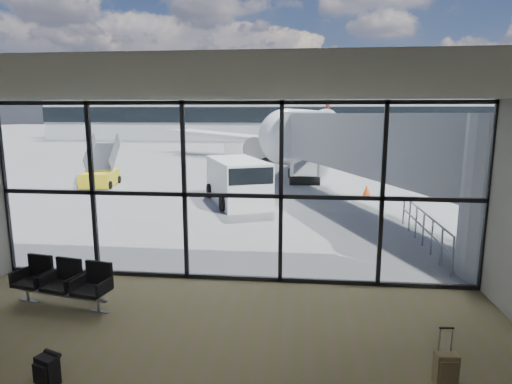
% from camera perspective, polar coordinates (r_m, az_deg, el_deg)
% --- Properties ---
extents(ground, '(220.00, 220.00, 0.00)m').
position_cam_1_polar(ground, '(50.41, 4.19, 5.63)').
color(ground, slate).
rests_on(ground, ground).
extents(lounge_shell, '(12.02, 8.01, 4.51)m').
position_cam_1_polar(lounge_shell, '(5.87, -10.81, -4.92)').
color(lounge_shell, brown).
rests_on(lounge_shell, ground).
extents(glass_curtain_wall, '(12.10, 0.12, 4.50)m').
position_cam_1_polar(glass_curtain_wall, '(10.52, -3.19, -0.20)').
color(glass_curtain_wall, white).
rests_on(glass_curtain_wall, ground).
extents(jet_bridge, '(8.00, 16.50, 4.33)m').
position_cam_1_polar(jet_bridge, '(17.64, 16.68, 5.35)').
color(jet_bridge, gray).
rests_on(jet_bridge, ground).
extents(apron_railing, '(0.06, 5.46, 1.11)m').
position_cam_1_polar(apron_railing, '(14.67, 21.46, -3.98)').
color(apron_railing, gray).
rests_on(apron_railing, ground).
extents(far_terminal, '(80.00, 12.20, 11.00)m').
position_cam_1_polar(far_terminal, '(72.21, 4.38, 10.41)').
color(far_terminal, '#A8A8A3').
rests_on(far_terminal, ground).
extents(tree_0, '(4.95, 4.95, 7.12)m').
position_cam_1_polar(tree_0, '(94.54, -23.86, 9.82)').
color(tree_0, '#382619').
rests_on(tree_0, ground).
extents(tree_1, '(5.61, 5.61, 8.07)m').
position_cam_1_polar(tree_1, '(91.73, -20.58, 10.44)').
color(tree_1, '#382619').
rests_on(tree_1, ground).
extents(tree_2, '(6.27, 6.27, 9.03)m').
position_cam_1_polar(tree_2, '(89.24, -17.09, 11.06)').
color(tree_2, '#382619').
rests_on(tree_2, ground).
extents(tree_3, '(4.95, 4.95, 7.12)m').
position_cam_1_polar(tree_3, '(87.07, -13.35, 10.44)').
color(tree_3, '#382619').
rests_on(tree_3, ground).
extents(tree_4, '(5.61, 5.61, 8.07)m').
position_cam_1_polar(tree_4, '(85.29, -9.49, 11.00)').
color(tree_4, '#382619').
rests_on(tree_4, ground).
extents(tree_5, '(6.27, 6.27, 9.03)m').
position_cam_1_polar(tree_5, '(83.90, -5.48, 11.53)').
color(tree_5, '#382619').
rests_on(tree_5, ground).
extents(seating_row, '(2.30, 1.03, 1.02)m').
position_cam_1_polar(seating_row, '(10.52, -24.14, -10.66)').
color(seating_row, gray).
rests_on(seating_row, ground).
extents(backpack, '(0.40, 0.40, 0.51)m').
position_cam_1_polar(backpack, '(7.91, -26.10, -20.56)').
color(backpack, black).
rests_on(backpack, ground).
extents(suitcase, '(0.35, 0.27, 0.92)m').
position_cam_1_polar(suitcase, '(7.77, 24.03, -20.75)').
color(suitcase, brown).
rests_on(suitcase, ground).
extents(airliner, '(29.60, 34.47, 8.91)m').
position_cam_1_polar(airliner, '(41.20, 7.76, 8.28)').
color(airliner, white).
rests_on(airliner, ground).
extents(service_van, '(3.75, 5.18, 2.06)m').
position_cam_1_polar(service_van, '(20.07, -2.40, 1.46)').
color(service_van, white).
rests_on(service_van, ground).
extents(belt_loader, '(2.31, 4.41, 1.94)m').
position_cam_1_polar(belt_loader, '(30.33, -2.87, 3.72)').
color(belt_loader, black).
rests_on(belt_loader, ground).
extents(mobile_stairs, '(2.22, 3.60, 2.38)m').
position_cam_1_polar(mobile_stairs, '(26.66, -20.04, 2.00)').
color(mobile_stairs, gold).
rests_on(mobile_stairs, ground).
extents(traffic_cone_a, '(0.40, 0.40, 0.57)m').
position_cam_1_polar(traffic_cone_a, '(25.80, 0.93, 1.69)').
color(traffic_cone_a, '#D6660B').
rests_on(traffic_cone_a, ground).
extents(traffic_cone_c, '(0.46, 0.46, 0.66)m').
position_cam_1_polar(traffic_cone_c, '(22.40, 14.53, 0.14)').
color(traffic_cone_c, '#EE500C').
rests_on(traffic_cone_c, ground).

